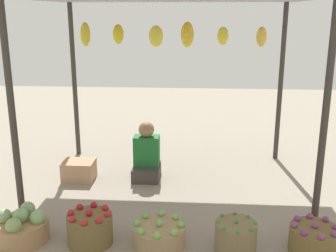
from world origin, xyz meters
name	(u,v)px	position (x,y,z in m)	size (l,w,h in m)	color
ground_plane	(171,184)	(0.00, 0.00, 0.00)	(14.00, 14.00, 0.00)	gray
market_stall_structure	(171,13)	(-0.01, 0.01, 2.17)	(3.38, 2.47, 2.35)	#38332D
vendor_person	(147,157)	(-0.34, 0.19, 0.30)	(0.36, 0.44, 0.78)	#403B38
basket_cabbages	(22,227)	(-1.38, -1.47, 0.14)	(0.52, 0.52, 0.34)	#A47D53
basket_red_apples	(90,228)	(-0.70, -1.47, 0.15)	(0.44, 0.44, 0.35)	brown
basket_green_apples	(159,235)	(-0.02, -1.47, 0.11)	(0.51, 0.51, 0.27)	#9E825A
basket_green_chilies	(236,237)	(0.70, -1.51, 0.14)	(0.39, 0.39, 0.31)	olive
basket_purple_onions	(314,239)	(1.43, -1.48, 0.13)	(0.46, 0.46, 0.30)	brown
wooden_crate_near_vendor	(79,170)	(-1.24, 0.08, 0.13)	(0.41, 0.33, 0.25)	tan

